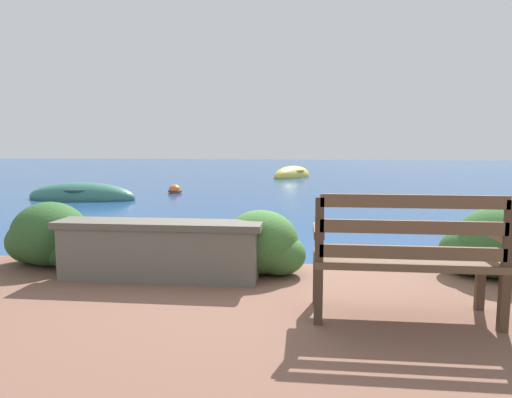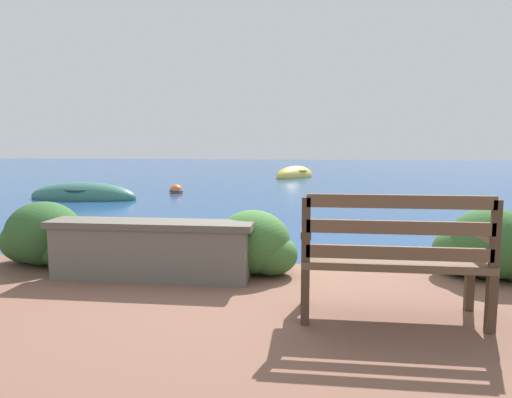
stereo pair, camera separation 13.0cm
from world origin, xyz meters
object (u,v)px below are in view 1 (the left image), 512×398
(rowboat_nearest, at_px, (82,197))
(park_bench, at_px, (406,254))
(rowboat_mid, at_px, (292,176))
(mooring_buoy, at_px, (175,191))

(rowboat_nearest, bearing_deg, park_bench, 130.00)
(rowboat_nearest, xyz_separation_m, rowboat_mid, (5.39, 8.93, 0.01))
(rowboat_nearest, relative_size, mooring_buoy, 6.97)
(park_bench, distance_m, rowboat_mid, 17.32)
(park_bench, height_order, rowboat_mid, park_bench)
(park_bench, distance_m, rowboat_nearest, 10.71)
(rowboat_mid, bearing_deg, rowboat_nearest, 177.38)
(park_bench, bearing_deg, rowboat_mid, 98.07)
(mooring_buoy, bearing_deg, rowboat_mid, 64.64)
(rowboat_mid, relative_size, mooring_buoy, 6.45)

